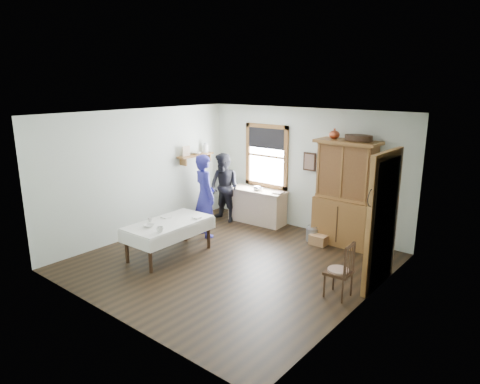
# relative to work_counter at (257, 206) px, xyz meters

# --- Properties ---
(room) EXTENTS (5.01, 5.01, 2.70)m
(room) POSITION_rel_work_counter_xyz_m (1.03, -2.16, 0.95)
(room) COLOR black
(room) RESTS_ON ground
(window) EXTENTS (1.18, 0.07, 1.48)m
(window) POSITION_rel_work_counter_xyz_m (0.03, 0.30, 1.23)
(window) COLOR white
(window) RESTS_ON room
(doorway) EXTENTS (0.09, 1.14, 2.22)m
(doorway) POSITION_rel_work_counter_xyz_m (3.49, -1.31, 0.76)
(doorway) COLOR #4C3F36
(doorway) RESTS_ON room
(wall_shelf) EXTENTS (0.24, 1.00, 0.44)m
(wall_shelf) POSITION_rel_work_counter_xyz_m (-1.34, -0.62, 1.17)
(wall_shelf) COLOR #99652F
(wall_shelf) RESTS_ON room
(framed_picture) EXTENTS (0.30, 0.04, 0.40)m
(framed_picture) POSITION_rel_work_counter_xyz_m (1.18, 0.30, 1.15)
(framed_picture) COLOR #361F13
(framed_picture) RESTS_ON room
(rug_beater) EXTENTS (0.01, 0.27, 0.27)m
(rug_beater) POSITION_rel_work_counter_xyz_m (3.48, -1.86, 1.32)
(rug_beater) COLOR black
(rug_beater) RESTS_ON room
(work_counter) EXTENTS (1.43, 0.62, 0.80)m
(work_counter) POSITION_rel_work_counter_xyz_m (0.00, 0.00, 0.00)
(work_counter) COLOR #C5AD88
(work_counter) RESTS_ON room
(china_hutch) EXTENTS (1.25, 0.60, 2.13)m
(china_hutch) POSITION_rel_work_counter_xyz_m (2.18, 0.01, 0.67)
(china_hutch) COLOR #99652F
(china_hutch) RESTS_ON room
(dining_table) EXTENTS (0.93, 1.70, 0.67)m
(dining_table) POSITION_rel_work_counter_xyz_m (-0.10, -2.65, -0.06)
(dining_table) COLOR white
(dining_table) RESTS_ON room
(spindle_chair) EXTENTS (0.45, 0.45, 0.90)m
(spindle_chair) POSITION_rel_work_counter_xyz_m (3.15, -2.10, 0.05)
(spindle_chair) COLOR #361F13
(spindle_chair) RESTS_ON room
(pail) EXTENTS (0.31, 0.31, 0.28)m
(pail) POSITION_rel_work_counter_xyz_m (1.64, -0.25, -0.26)
(pail) COLOR gray
(pail) RESTS_ON room
(wicker_basket) EXTENTS (0.35, 0.25, 0.20)m
(wicker_basket) POSITION_rel_work_counter_xyz_m (1.85, -0.35, -0.30)
(wicker_basket) COLOR #AE7F4F
(wicker_basket) RESTS_ON room
(woman_blue) EXTENTS (0.71, 0.59, 1.65)m
(woman_blue) POSITION_rel_work_counter_xyz_m (-0.33, -1.42, 0.42)
(woman_blue) COLOR navy
(woman_blue) RESTS_ON room
(figure_dark) EXTENTS (0.76, 0.60, 1.51)m
(figure_dark) POSITION_rel_work_counter_xyz_m (-0.66, -0.42, 0.35)
(figure_dark) COLOR black
(figure_dark) RESTS_ON room
(table_cup_a) EXTENTS (0.15, 0.15, 0.10)m
(table_cup_a) POSITION_rel_work_counter_xyz_m (0.22, -3.13, 0.32)
(table_cup_a) COLOR white
(table_cup_a) RESTS_ON dining_table
(table_cup_b) EXTENTS (0.10, 0.10, 0.09)m
(table_cup_b) POSITION_rel_work_counter_xyz_m (-0.38, -2.86, 0.32)
(table_cup_b) COLOR white
(table_cup_b) RESTS_ON dining_table
(table_bowl) EXTENTS (0.28, 0.28, 0.05)m
(table_bowl) POSITION_rel_work_counter_xyz_m (-0.16, -3.07, 0.30)
(table_bowl) COLOR white
(table_bowl) RESTS_ON dining_table
(counter_book) EXTENTS (0.19, 0.24, 0.02)m
(counter_book) POSITION_rel_work_counter_xyz_m (0.48, 0.02, 0.41)
(counter_book) COLOR #775E4F
(counter_book) RESTS_ON work_counter
(counter_bowl) EXTENTS (0.23, 0.23, 0.06)m
(counter_bowl) POSITION_rel_work_counter_xyz_m (0.08, -0.06, 0.43)
(counter_bowl) COLOR white
(counter_bowl) RESTS_ON work_counter
(shelf_bowl) EXTENTS (0.22, 0.22, 0.05)m
(shelf_bowl) POSITION_rel_work_counter_xyz_m (-1.34, -0.61, 1.20)
(shelf_bowl) COLOR white
(shelf_bowl) RESTS_ON wall_shelf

